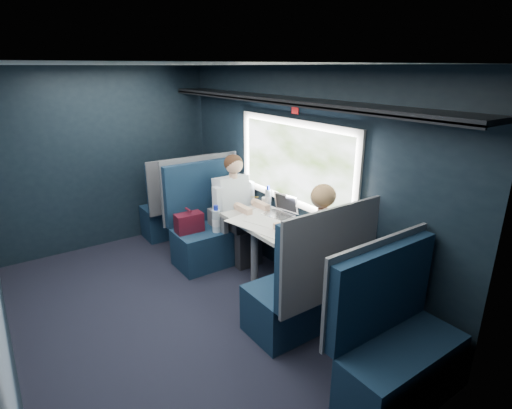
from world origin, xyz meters
TOP-DOWN VIEW (x-y plane):
  - ground at (0.00, 0.00)m, footprint 2.80×4.20m
  - room_shell at (0.02, 0.00)m, footprint 3.00×4.40m
  - table at (1.03, 0.00)m, footprint 0.62×1.00m
  - seat_bay_near at (0.84, 0.87)m, footprint 1.04×0.62m
  - seat_bay_far at (0.85, -0.87)m, footprint 1.04×0.62m
  - seat_row_front at (0.85, 1.80)m, footprint 1.04×0.51m
  - seat_row_back at (0.85, -1.80)m, footprint 1.04×0.51m
  - man at (1.10, 0.70)m, footprint 0.53×0.56m
  - woman at (1.10, -0.71)m, footprint 0.53×0.56m
  - papers at (1.00, -0.06)m, footprint 0.69×0.87m
  - laptop at (1.28, 0.05)m, footprint 0.30×0.35m
  - bottle_small at (1.33, 0.37)m, footprint 0.07×0.07m
  - cup at (1.33, 0.44)m, footprint 0.07×0.07m

SIDE VIEW (x-z plane):
  - ground at x=0.00m, z-range -0.01..0.00m
  - seat_row_front at x=0.85m, z-range -0.17..0.99m
  - seat_row_back at x=0.85m, z-range -0.17..0.99m
  - seat_bay_far at x=0.85m, z-range -0.22..1.04m
  - seat_bay_near at x=0.84m, z-range -0.21..1.05m
  - table at x=1.03m, z-range 0.29..1.03m
  - man at x=1.10m, z-range 0.06..1.38m
  - woman at x=1.10m, z-range 0.07..1.39m
  - papers at x=1.00m, z-range 0.74..0.75m
  - cup at x=1.33m, z-range 0.74..0.83m
  - laptop at x=1.28m, z-range 0.69..0.92m
  - bottle_small at x=1.33m, z-range 0.73..0.97m
  - room_shell at x=0.02m, z-range 0.28..2.68m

